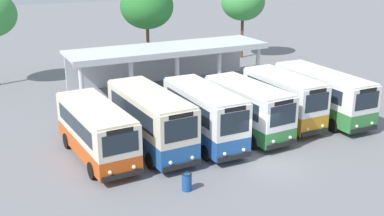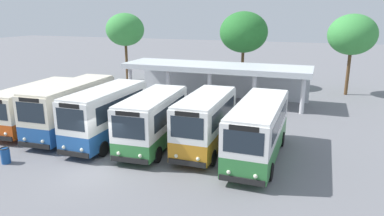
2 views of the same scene
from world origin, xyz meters
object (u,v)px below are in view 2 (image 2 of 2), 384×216
object	(u,v)px
city_bus_nearest_orange	(37,105)
city_bus_fourth_amber	(153,119)
waiting_chair_second_from_end	(215,97)
litter_bin_apron	(5,155)
city_bus_fifth_blue	(205,121)
waiting_chair_end_by_column	(208,97)
city_bus_middle_cream	(107,113)
city_bus_second_in_row	(72,106)
waiting_chair_middle_seat	(222,98)
city_bus_far_end_green	(258,128)

from	to	relation	value
city_bus_nearest_orange	city_bus_fourth_amber	world-z (taller)	city_bus_fourth_amber
waiting_chair_second_from_end	litter_bin_apron	world-z (taller)	litter_bin_apron
city_bus_fifth_blue	waiting_chair_end_by_column	distance (m)	11.83
city_bus_nearest_orange	city_bus_fourth_amber	distance (m)	9.42
city_bus_middle_cream	litter_bin_apron	distance (m)	6.04
city_bus_second_in_row	city_bus_nearest_orange	bearing A→B (deg)	177.19
city_bus_middle_cream	litter_bin_apron	size ratio (longest dim) A/B	7.81
waiting_chair_second_from_end	litter_bin_apron	xyz separation A→B (m)	(-7.00, -16.81, -0.07)
city_bus_fourth_amber	waiting_chair_end_by_column	distance (m)	11.93
city_bus_nearest_orange	city_bus_middle_cream	xyz separation A→B (m)	(6.27, -0.79, 0.19)
city_bus_second_in_row	waiting_chair_middle_seat	world-z (taller)	city_bus_second_in_row
city_bus_nearest_orange	city_bus_second_in_row	world-z (taller)	city_bus_second_in_row
city_bus_fourth_amber	waiting_chair_second_from_end	distance (m)	11.97
city_bus_nearest_orange	city_bus_fifth_blue	bearing A→B (deg)	-0.30
city_bus_fourth_amber	waiting_chair_end_by_column	bearing A→B (deg)	90.94
city_bus_second_in_row	waiting_chair_end_by_column	size ratio (longest dim) A/B	9.09
waiting_chair_second_from_end	waiting_chair_middle_seat	world-z (taller)	same
city_bus_fourth_amber	city_bus_fifth_blue	distance (m)	3.19
city_bus_fifth_blue	waiting_chair_end_by_column	world-z (taller)	city_bus_fifth_blue
city_bus_second_in_row	litter_bin_apron	xyz separation A→B (m)	(-0.29, -5.41, -1.45)
waiting_chair_middle_seat	waiting_chair_second_from_end	bearing A→B (deg)	177.59
city_bus_far_end_green	city_bus_middle_cream	bearing A→B (deg)	-176.59
city_bus_fourth_amber	city_bus_fifth_blue	world-z (taller)	city_bus_fifth_blue
city_bus_second_in_row	city_bus_fifth_blue	size ratio (longest dim) A/B	1.19
city_bus_middle_cream	waiting_chair_second_from_end	distance (m)	12.63
city_bus_fourth_amber	city_bus_far_end_green	world-z (taller)	city_bus_fourth_amber
waiting_chair_second_from_end	litter_bin_apron	distance (m)	18.21
city_bus_middle_cream	waiting_chair_second_from_end	xyz separation A→B (m)	(3.59, 12.03, -1.38)
waiting_chair_end_by_column	waiting_chair_middle_seat	xyz separation A→B (m)	(1.29, 0.00, 0.00)
city_bus_far_end_green	litter_bin_apron	distance (m)	13.95
city_bus_fifth_blue	waiting_chair_end_by_column	bearing A→B (deg)	106.44
city_bus_nearest_orange	city_bus_far_end_green	bearing A→B (deg)	-0.85
city_bus_second_in_row	city_bus_far_end_green	xyz separation A→B (m)	(12.53, -0.08, -0.10)
city_bus_fourth_amber	litter_bin_apron	world-z (taller)	city_bus_fourth_amber
city_bus_second_in_row	waiting_chair_end_by_column	bearing A→B (deg)	61.88
waiting_chair_end_by_column	waiting_chair_second_from_end	world-z (taller)	same
city_bus_second_in_row	city_bus_fifth_blue	distance (m)	9.40
waiting_chair_middle_seat	city_bus_second_in_row	bearing A→B (deg)	-122.94
city_bus_second_in_row	city_bus_middle_cream	world-z (taller)	city_bus_second_in_row
city_bus_middle_cream	city_bus_far_end_green	distance (m)	9.42
city_bus_far_end_green	waiting_chair_middle_seat	world-z (taller)	city_bus_far_end_green
waiting_chair_end_by_column	city_bus_second_in_row	bearing A→B (deg)	-118.12
city_bus_fifth_blue	city_bus_far_end_green	size ratio (longest dim) A/B	0.81
city_bus_far_end_green	waiting_chair_end_by_column	size ratio (longest dim) A/B	9.44
city_bus_fifth_blue	waiting_chair_end_by_column	size ratio (longest dim) A/B	7.61
litter_bin_apron	waiting_chair_second_from_end	bearing A→B (deg)	67.37
city_bus_nearest_orange	waiting_chair_end_by_column	world-z (taller)	city_bus_nearest_orange
litter_bin_apron	city_bus_fifth_blue	bearing A→B (deg)	29.58
city_bus_far_end_green	city_bus_nearest_orange	bearing A→B (deg)	179.15
city_bus_middle_cream	city_bus_fourth_amber	world-z (taller)	city_bus_middle_cream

